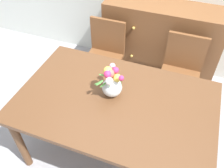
{
  "coord_description": "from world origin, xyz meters",
  "views": [
    {
      "loc": [
        0.45,
        -1.28,
        2.23
      ],
      "look_at": [
        -0.05,
        0.06,
        0.87
      ],
      "focal_mm": 38.69,
      "sensor_mm": 36.0,
      "label": 1
    }
  ],
  "objects_px": {
    "dresser": "(160,43)",
    "flower_vase": "(112,83)",
    "chair_right": "(181,70)",
    "chair_left": "(105,53)",
    "dining_table": "(115,107)"
  },
  "relations": [
    {
      "from": "dining_table",
      "to": "chair_right",
      "type": "xyz_separation_m",
      "value": [
        0.45,
        0.87,
        -0.15
      ]
    },
    {
      "from": "chair_right",
      "to": "flower_vase",
      "type": "distance_m",
      "value": 1.02
    },
    {
      "from": "chair_right",
      "to": "dresser",
      "type": "bearing_deg",
      "value": -54.55
    },
    {
      "from": "flower_vase",
      "to": "chair_left",
      "type": "bearing_deg",
      "value": 116.08
    },
    {
      "from": "flower_vase",
      "to": "chair_right",
      "type": "bearing_deg",
      "value": 58.09
    },
    {
      "from": "dresser",
      "to": "flower_vase",
      "type": "xyz_separation_m",
      "value": [
        -0.18,
        -1.27,
        0.37
      ]
    },
    {
      "from": "chair_left",
      "to": "flower_vase",
      "type": "bearing_deg",
      "value": 116.08
    },
    {
      "from": "chair_right",
      "to": "flower_vase",
      "type": "relative_size",
      "value": 3.42
    },
    {
      "from": "chair_left",
      "to": "chair_right",
      "type": "distance_m",
      "value": 0.9
    },
    {
      "from": "dining_table",
      "to": "flower_vase",
      "type": "relative_size",
      "value": 6.28
    },
    {
      "from": "dining_table",
      "to": "chair_right",
      "type": "relative_size",
      "value": 1.84
    },
    {
      "from": "chair_right",
      "to": "chair_left",
      "type": "bearing_deg",
      "value": 0.0
    },
    {
      "from": "dining_table",
      "to": "chair_right",
      "type": "height_order",
      "value": "chair_right"
    },
    {
      "from": "dining_table",
      "to": "dresser",
      "type": "height_order",
      "value": "dresser"
    },
    {
      "from": "dresser",
      "to": "flower_vase",
      "type": "relative_size",
      "value": 5.34
    }
  ]
}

